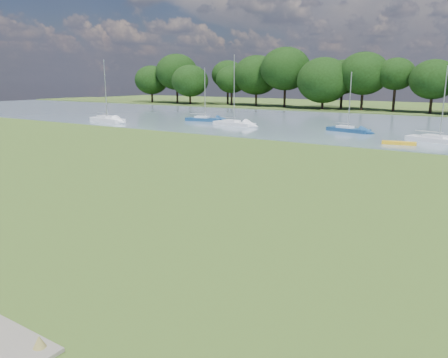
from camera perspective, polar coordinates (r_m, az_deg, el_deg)
The scene contains 10 objects.
ground at distance 21.42m, azimuth 3.69°, elevation -3.82°, with size 220.00×220.00×0.00m, color brown.
river at distance 61.01m, azimuth 23.80°, elevation 6.06°, with size 220.00×40.00×0.10m, color gray.
far_bank at distance 90.62m, azimuth 27.16°, elevation 7.65°, with size 220.00×20.00×0.40m, color #4C6626.
kayak at distance 44.84m, azimuth 21.89°, elevation 4.38°, with size 3.09×0.72×0.31m, color yellow.
tree_line at distance 87.09m, azimuth 24.29°, elevation 12.37°, with size 132.64×9.72×11.76m.
sailboat_1 at distance 66.23m, azimuth -15.05°, elevation 7.67°, with size 6.78×2.92×8.80m.
sailboat_2 at distance 58.88m, azimuth 1.26°, elevation 7.43°, with size 6.36×2.65×9.20m.
sailboat_4 at distance 48.01m, azimuth 26.26°, elevation 4.79°, with size 6.53×3.66×7.38m.
sailboat_5 at distance 65.14m, azimuth -2.53°, elevation 7.95°, with size 6.04×2.87×7.69m.
sailboat_6 at distance 53.80m, azimuth 15.84°, elevation 6.39°, with size 5.41×2.76×6.89m.
Camera 1 is at (10.11, -17.84, 6.18)m, focal length 35.00 mm.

